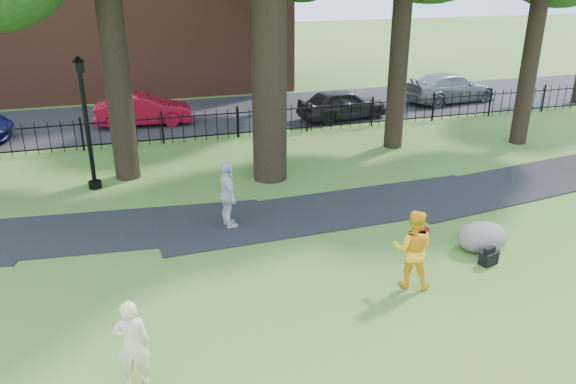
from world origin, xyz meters
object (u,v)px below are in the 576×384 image
object	(u,v)px
man	(413,249)
lamppost	(87,126)
red_sedan	(143,110)
woman	(132,344)
boulder	(483,235)

from	to	relation	value
man	lamppost	xyz separation A→B (m)	(-6.70, 8.17, 1.13)
man	red_sedan	distance (m)	16.17
lamppost	red_sedan	distance (m)	7.69
red_sedan	woman	bearing A→B (deg)	-179.79
man	boulder	size ratio (longest dim) A/B	1.40
boulder	red_sedan	world-z (taller)	red_sedan
woman	lamppost	distance (m)	9.77
woman	red_sedan	world-z (taller)	woman
woman	man	size ratio (longest dim) A/B	0.91
man	red_sedan	xyz separation A→B (m)	(-4.68, 15.47, -0.21)
woman	lamppost	world-z (taller)	lamppost
red_sedan	lamppost	bearing A→B (deg)	169.02
boulder	red_sedan	bearing A→B (deg)	116.54
lamppost	red_sedan	size ratio (longest dim) A/B	1.00
man	lamppost	size ratio (longest dim) A/B	0.43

